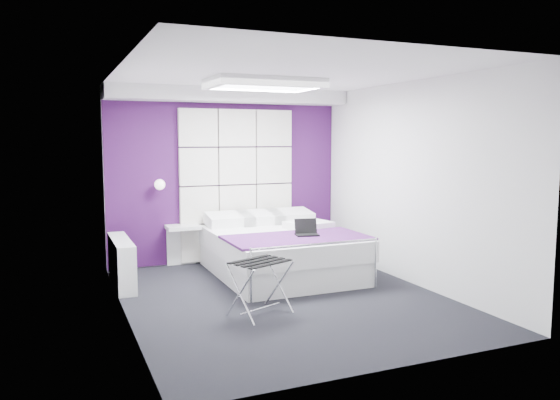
{
  "coord_description": "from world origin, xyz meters",
  "views": [
    {
      "loc": [
        -2.47,
        -5.78,
        1.87
      ],
      "look_at": [
        0.11,
        0.35,
        1.12
      ],
      "focal_mm": 35.0,
      "sensor_mm": 36.0,
      "label": 1
    }
  ],
  "objects_px": {
    "wall_lamp": "(159,184)",
    "laptop": "(306,231)",
    "radiator": "(122,262)",
    "bed": "(280,251)",
    "luggage_rack": "(260,288)",
    "nightstand": "(183,227)"
  },
  "relations": [
    {
      "from": "wall_lamp",
      "to": "laptop",
      "type": "height_order",
      "value": "wall_lamp"
    },
    {
      "from": "radiator",
      "to": "bed",
      "type": "relative_size",
      "value": 0.55
    },
    {
      "from": "wall_lamp",
      "to": "luggage_rack",
      "type": "height_order",
      "value": "wall_lamp"
    },
    {
      "from": "bed",
      "to": "laptop",
      "type": "bearing_deg",
      "value": -72.67
    },
    {
      "from": "luggage_rack",
      "to": "nightstand",
      "type": "bearing_deg",
      "value": 73.31
    },
    {
      "from": "luggage_rack",
      "to": "bed",
      "type": "bearing_deg",
      "value": 37.59
    },
    {
      "from": "bed",
      "to": "laptop",
      "type": "relative_size",
      "value": 7.52
    },
    {
      "from": "wall_lamp",
      "to": "laptop",
      "type": "relative_size",
      "value": 0.51
    },
    {
      "from": "wall_lamp",
      "to": "laptop",
      "type": "xyz_separation_m",
      "value": [
        1.61,
        -1.51,
        -0.55
      ]
    },
    {
      "from": "bed",
      "to": "laptop",
      "type": "xyz_separation_m",
      "value": [
        0.15,
        -0.49,
        0.35
      ]
    },
    {
      "from": "laptop",
      "to": "wall_lamp",
      "type": "bearing_deg",
      "value": 148.66
    },
    {
      "from": "laptop",
      "to": "luggage_rack",
      "type": "bearing_deg",
      "value": -123.08
    },
    {
      "from": "radiator",
      "to": "nightstand",
      "type": "relative_size",
      "value": 2.5
    },
    {
      "from": "wall_lamp",
      "to": "bed",
      "type": "bearing_deg",
      "value": -34.9
    },
    {
      "from": "wall_lamp",
      "to": "luggage_rack",
      "type": "relative_size",
      "value": 0.25
    },
    {
      "from": "luggage_rack",
      "to": "laptop",
      "type": "relative_size",
      "value": 2.02
    },
    {
      "from": "nightstand",
      "to": "laptop",
      "type": "distance_m",
      "value": 1.95
    },
    {
      "from": "laptop",
      "to": "nightstand",
      "type": "bearing_deg",
      "value": 143.07
    },
    {
      "from": "wall_lamp",
      "to": "radiator",
      "type": "relative_size",
      "value": 0.12
    },
    {
      "from": "luggage_rack",
      "to": "laptop",
      "type": "bearing_deg",
      "value": 22.5
    },
    {
      "from": "nightstand",
      "to": "luggage_rack",
      "type": "distance_m",
      "value": 2.53
    },
    {
      "from": "radiator",
      "to": "luggage_rack",
      "type": "bearing_deg",
      "value": -55.58
    }
  ]
}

